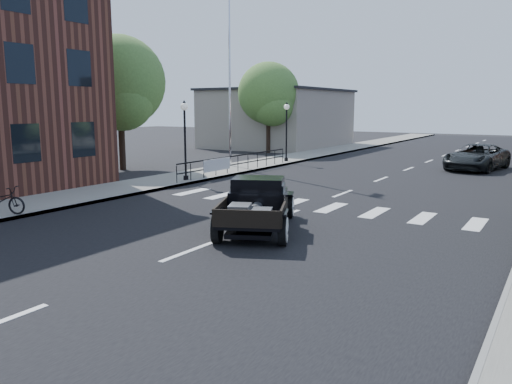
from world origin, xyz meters
The scene contains 15 objects.
ground centered at (0.00, 0.00, 0.00)m, with size 120.00×120.00×0.00m, color black.
road centered at (0.00, 15.00, 0.01)m, with size 14.00×80.00×0.02m, color black.
road_markings centered at (0.00, 10.00, 0.00)m, with size 12.00×60.00×0.06m, color silver, non-canonical shape.
sidewalk_left centered at (-8.50, 15.00, 0.07)m, with size 3.00×80.00×0.15m, color gray.
low_building_left centered at (-15.00, 28.00, 2.50)m, with size 10.00×12.00×5.00m, color gray.
railing centered at (-7.30, 10.00, 0.65)m, with size 0.08×10.00×1.00m, color black, non-canonical shape.
banner centered at (-7.22, 8.00, 0.45)m, with size 0.04×2.20×0.60m, color silver, non-canonical shape.
lamp_post_b centered at (-7.60, 6.00, 2.03)m, with size 0.36×0.36×3.76m, color black, non-canonical shape.
lamp_post_c centered at (-7.60, 16.00, 2.03)m, with size 0.36×0.36×3.76m, color black, non-canonical shape.
flagpole centered at (-9.20, 12.00, 6.50)m, with size 0.12×0.12×12.69m, color silver.
big_tree_near centered at (-14.00, 8.00, 3.80)m, with size 5.17×5.17×7.60m, color #497130, non-canonical shape.
big_tree_far centered at (-12.50, 22.00, 3.55)m, with size 4.83×4.83×7.09m, color #497130, non-canonical shape.
hotrod_pickup centered at (0.26, -0.13, 0.79)m, with size 2.12×4.54×1.57m, color black, non-canonical shape.
second_car centered at (3.39, 18.76, 0.74)m, with size 2.44×5.30×1.47m, color black.
motorcycle centered at (-7.65, -3.20, 0.60)m, with size 0.60×1.71×0.90m, color black.
Camera 1 is at (7.80, -12.25, 3.57)m, focal length 35.00 mm.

